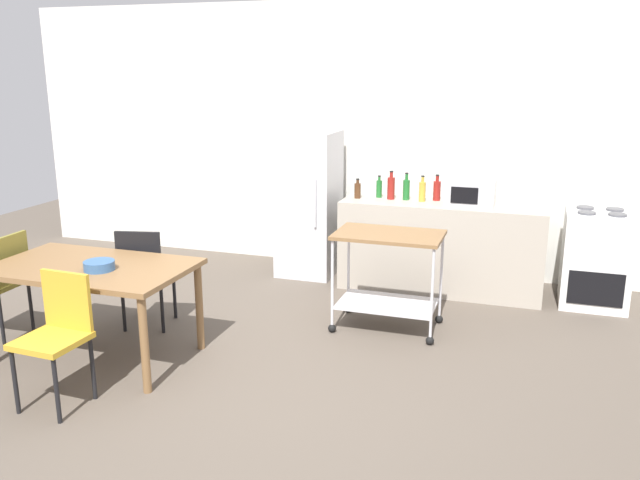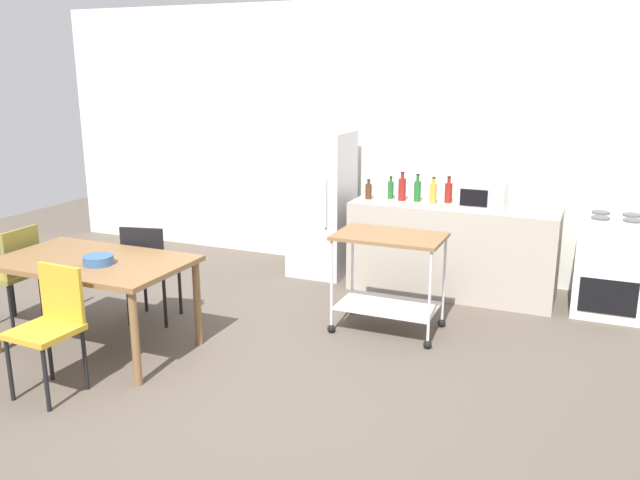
{
  "view_description": "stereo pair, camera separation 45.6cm",
  "coord_description": "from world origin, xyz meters",
  "px_view_note": "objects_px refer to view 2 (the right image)",
  "views": [
    {
      "loc": [
        1.75,
        -3.86,
        2.21
      ],
      "look_at": [
        0.08,
        1.2,
        0.8
      ],
      "focal_mm": 36.97,
      "sensor_mm": 36.0,
      "label": 1
    },
    {
      "loc": [
        2.18,
        -3.69,
        2.21
      ],
      "look_at": [
        0.08,
        1.2,
        0.8
      ],
      "focal_mm": 36.97,
      "sensor_mm": 36.0,
      "label": 2
    }
  ],
  "objects_px": {
    "chair_black": "(149,266)",
    "refrigerator": "(322,204)",
    "chair_olive": "(14,270)",
    "bottle_soy_sauce": "(402,189)",
    "bottle_wine": "(448,192)",
    "bottle_sparkling_water": "(433,193)",
    "stove_oven": "(611,266)",
    "microwave": "(481,195)",
    "bottle_soda": "(369,191)",
    "chair_mustard": "(51,322)",
    "fruit_bowl": "(98,260)",
    "kitchen_cart": "(389,266)",
    "bottle_vinegar": "(391,189)",
    "bottle_sesame_oil": "(417,190)",
    "dining_table": "(93,269)"
  },
  "relations": [
    {
      "from": "dining_table",
      "to": "chair_black",
      "type": "height_order",
      "value": "chair_black"
    },
    {
      "from": "chair_black",
      "to": "dining_table",
      "type": "bearing_deg",
      "value": 73.65
    },
    {
      "from": "stove_oven",
      "to": "chair_olive",
      "type": "bearing_deg",
      "value": -153.01
    },
    {
      "from": "chair_black",
      "to": "bottle_wine",
      "type": "xyz_separation_m",
      "value": [
        2.18,
        1.93,
        0.49
      ]
    },
    {
      "from": "refrigerator",
      "to": "kitchen_cart",
      "type": "relative_size",
      "value": 1.7
    },
    {
      "from": "bottle_soy_sauce",
      "to": "bottle_wine",
      "type": "height_order",
      "value": "bottle_soy_sauce"
    },
    {
      "from": "kitchen_cart",
      "to": "bottle_soda",
      "type": "xyz_separation_m",
      "value": [
        -0.59,
        1.14,
        0.41
      ]
    },
    {
      "from": "bottle_soy_sauce",
      "to": "microwave",
      "type": "xyz_separation_m",
      "value": [
        0.8,
        -0.08,
        0.01
      ]
    },
    {
      "from": "stove_oven",
      "to": "refrigerator",
      "type": "relative_size",
      "value": 0.59
    },
    {
      "from": "chair_olive",
      "to": "stove_oven",
      "type": "relative_size",
      "value": 0.97
    },
    {
      "from": "bottle_soda",
      "to": "bottle_soy_sauce",
      "type": "height_order",
      "value": "bottle_soy_sauce"
    },
    {
      "from": "bottle_sparkling_water",
      "to": "microwave",
      "type": "bearing_deg",
      "value": -7.33
    },
    {
      "from": "stove_oven",
      "to": "chair_black",
      "type": "bearing_deg",
      "value": -153.49
    },
    {
      "from": "chair_black",
      "to": "refrigerator",
      "type": "xyz_separation_m",
      "value": [
        0.81,
        1.93,
        0.26
      ]
    },
    {
      "from": "bottle_sparkling_water",
      "to": "bottle_vinegar",
      "type": "bearing_deg",
      "value": 171.49
    },
    {
      "from": "bottle_soda",
      "to": "bottle_sparkling_water",
      "type": "xyz_separation_m",
      "value": [
        0.66,
        0.04,
        0.02
      ]
    },
    {
      "from": "kitchen_cart",
      "to": "microwave",
      "type": "relative_size",
      "value": 1.98
    },
    {
      "from": "bottle_sesame_oil",
      "to": "bottle_wine",
      "type": "relative_size",
      "value": 1.05
    },
    {
      "from": "bottle_soy_sauce",
      "to": "microwave",
      "type": "relative_size",
      "value": 0.63
    },
    {
      "from": "refrigerator",
      "to": "chair_black",
      "type": "bearing_deg",
      "value": -112.78
    },
    {
      "from": "kitchen_cart",
      "to": "bottle_wine",
      "type": "bearing_deg",
      "value": 81.01
    },
    {
      "from": "fruit_bowl",
      "to": "refrigerator",
      "type": "bearing_deg",
      "value": 75.07
    },
    {
      "from": "dining_table",
      "to": "chair_mustard",
      "type": "xyz_separation_m",
      "value": [
        0.23,
        -0.68,
        -0.15
      ]
    },
    {
      "from": "bottle_sparkling_water",
      "to": "bottle_wine",
      "type": "bearing_deg",
      "value": 35.92
    },
    {
      "from": "refrigerator",
      "to": "bottle_soy_sauce",
      "type": "xyz_separation_m",
      "value": [
        0.92,
        -0.09,
        0.24
      ]
    },
    {
      "from": "chair_black",
      "to": "refrigerator",
      "type": "height_order",
      "value": "refrigerator"
    },
    {
      "from": "bottle_sparkling_water",
      "to": "bottle_wine",
      "type": "height_order",
      "value": "bottle_wine"
    },
    {
      "from": "bottle_soda",
      "to": "fruit_bowl",
      "type": "relative_size",
      "value": 0.89
    },
    {
      "from": "bottle_sesame_oil",
      "to": "bottle_sparkling_water",
      "type": "bearing_deg",
      "value": -10.14
    },
    {
      "from": "dining_table",
      "to": "bottle_soda",
      "type": "distance_m",
      "value": 2.84
    },
    {
      "from": "chair_mustard",
      "to": "bottle_sparkling_water",
      "type": "relative_size",
      "value": 3.43
    },
    {
      "from": "bottle_soda",
      "to": "microwave",
      "type": "height_order",
      "value": "microwave"
    },
    {
      "from": "refrigerator",
      "to": "bottle_soy_sauce",
      "type": "height_order",
      "value": "refrigerator"
    },
    {
      "from": "chair_mustard",
      "to": "bottle_sesame_oil",
      "type": "relative_size",
      "value": 3.23
    },
    {
      "from": "bottle_soy_sauce",
      "to": "bottle_sparkling_water",
      "type": "bearing_deg",
      "value": -2.91
    },
    {
      "from": "chair_mustard",
      "to": "fruit_bowl",
      "type": "bearing_deg",
      "value": 100.64
    },
    {
      "from": "chair_black",
      "to": "bottle_soda",
      "type": "relative_size",
      "value": 4.43
    },
    {
      "from": "kitchen_cart",
      "to": "dining_table",
      "type": "bearing_deg",
      "value": -147.38
    },
    {
      "from": "refrigerator",
      "to": "microwave",
      "type": "bearing_deg",
      "value": -5.43
    },
    {
      "from": "chair_black",
      "to": "bottle_wine",
      "type": "relative_size",
      "value": 3.4
    },
    {
      "from": "stove_oven",
      "to": "bottle_wine",
      "type": "relative_size",
      "value": 3.51
    },
    {
      "from": "dining_table",
      "to": "bottle_sparkling_water",
      "type": "xyz_separation_m",
      "value": [
        2.09,
        2.47,
        0.34
      ]
    },
    {
      "from": "chair_mustard",
      "to": "bottle_sesame_oil",
      "type": "height_order",
      "value": "bottle_sesame_oil"
    },
    {
      "from": "stove_oven",
      "to": "bottle_vinegar",
      "type": "relative_size",
      "value": 4.05
    },
    {
      "from": "chair_black",
      "to": "fruit_bowl",
      "type": "height_order",
      "value": "chair_black"
    },
    {
      "from": "chair_black",
      "to": "chair_olive",
      "type": "distance_m",
      "value": 1.14
    },
    {
      "from": "bottle_sesame_oil",
      "to": "microwave",
      "type": "relative_size",
      "value": 0.6
    },
    {
      "from": "bottle_sesame_oil",
      "to": "bottle_wine",
      "type": "xyz_separation_m",
      "value": [
        0.3,
        0.06,
        -0.0
      ]
    },
    {
      "from": "chair_mustard",
      "to": "bottle_soy_sauce",
      "type": "relative_size",
      "value": 3.09
    },
    {
      "from": "chair_black",
      "to": "kitchen_cart",
      "type": "distance_m",
      "value": 2.08
    }
  ]
}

